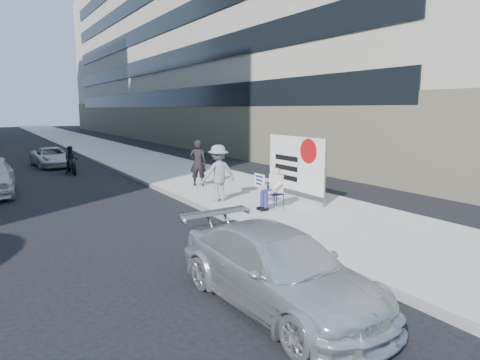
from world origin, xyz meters
TOP-DOWN VIEW (x-y plane):
  - ground at (0.00, 0.00)m, footprint 160.00×160.00m
  - near_sidewalk at (4.00, 20.00)m, footprint 5.00×120.00m
  - near_building at (17.00, 32.00)m, footprint 14.00×70.00m
  - seated_protester at (3.20, 2.42)m, footprint 0.83×1.11m
  - jogger at (2.30, 4.33)m, footprint 1.29×0.79m
  - pedestrian_woman at (3.00, 7.37)m, footprint 0.82×0.77m
  - protest_banner at (4.78, 3.24)m, footprint 0.08×3.06m
  - parked_sedan at (-0.50, -2.91)m, footprint 1.95×4.48m
  - white_sedan_far at (-1.14, 18.10)m, footprint 2.06×4.06m
  - motorcycle at (-0.69, 14.59)m, footprint 0.72×2.04m

SIDE VIEW (x-z plane):
  - ground at x=0.00m, z-range 0.00..0.00m
  - near_sidewalk at x=4.00m, z-range 0.00..0.15m
  - white_sedan_far at x=-1.14m, z-range 0.00..1.10m
  - motorcycle at x=-0.69m, z-range -0.08..1.35m
  - parked_sedan at x=-0.50m, z-range 0.00..1.28m
  - seated_protester at x=3.20m, z-range 0.22..1.53m
  - pedestrian_woman at x=3.00m, z-range 0.15..2.04m
  - jogger at x=2.30m, z-range 0.15..2.09m
  - protest_banner at x=4.78m, z-range 0.30..2.50m
  - near_building at x=17.00m, z-range 0.00..20.00m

